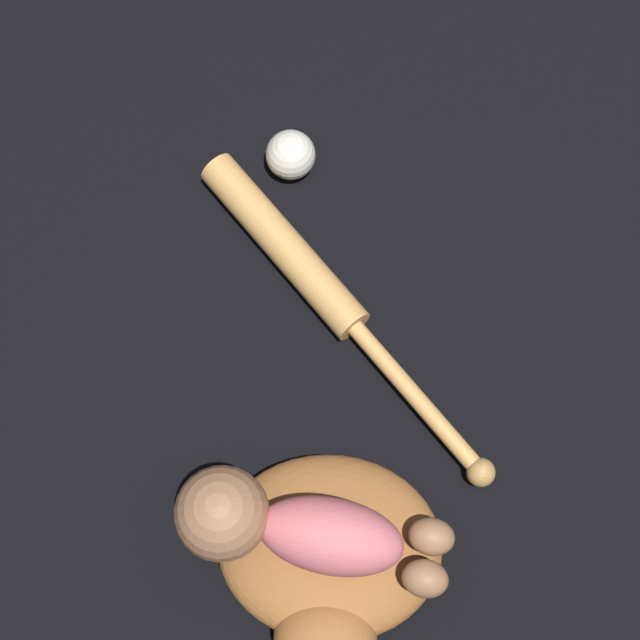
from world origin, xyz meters
TOP-DOWN VIEW (x-y plane):
  - ground_plane at (0.00, 0.00)m, footprint 6.00×6.00m
  - baseball_glove at (-0.00, 0.05)m, footprint 0.33×0.33m
  - baby_figure at (0.04, 0.01)m, footprint 0.33×0.21m
  - baseball_bat at (-0.06, -0.34)m, footprint 0.31×0.54m
  - baseball at (-0.07, -0.53)m, footprint 0.07×0.07m

SIDE VIEW (x-z plane):
  - ground_plane at x=0.00m, z-range 0.00..0.00m
  - baseball_bat at x=-0.06m, z-range 0.00..0.05m
  - baseball at x=-0.07m, z-range 0.00..0.07m
  - baseball_glove at x=0.00m, z-range 0.00..0.09m
  - baby_figure at x=0.04m, z-range 0.09..0.20m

